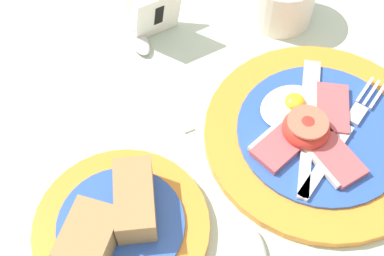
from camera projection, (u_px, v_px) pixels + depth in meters
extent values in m
plane|color=#B7CCB7|center=(266.00, 175.00, 0.58)|extent=(3.00, 3.00, 0.00)
cylinder|color=orange|center=(319.00, 136.00, 0.60)|extent=(0.26, 0.26, 0.01)
cylinder|color=#2D56B7|center=(321.00, 132.00, 0.59)|extent=(0.19, 0.19, 0.00)
cube|color=#BC5156|center=(328.00, 150.00, 0.57)|extent=(0.04, 0.09, 0.01)
cube|color=beige|center=(316.00, 156.00, 0.56)|extent=(0.01, 0.08, 0.01)
cube|color=#BC5156|center=(283.00, 144.00, 0.57)|extent=(0.07, 0.05, 0.01)
cube|color=beige|center=(272.00, 135.00, 0.58)|extent=(0.06, 0.02, 0.01)
cube|color=#BC5156|center=(332.00, 109.00, 0.60)|extent=(0.07, 0.07, 0.01)
cube|color=beige|center=(318.00, 107.00, 0.60)|extent=(0.05, 0.06, 0.01)
ellipsoid|color=red|center=(306.00, 128.00, 0.58)|extent=(0.05, 0.05, 0.03)
cylinder|color=#DB664C|center=(308.00, 122.00, 0.57)|extent=(0.04, 0.04, 0.00)
ellipsoid|color=white|center=(290.00, 107.00, 0.60)|extent=(0.07, 0.06, 0.01)
ellipsoid|color=yellow|center=(295.00, 102.00, 0.60)|extent=(0.02, 0.02, 0.01)
cube|color=silver|center=(326.00, 161.00, 0.56)|extent=(0.10, 0.05, 0.00)
cube|color=silver|center=(357.00, 115.00, 0.60)|extent=(0.03, 0.02, 0.00)
cube|color=silver|center=(377.00, 97.00, 0.61)|extent=(0.04, 0.02, 0.00)
cube|color=silver|center=(371.00, 93.00, 0.61)|extent=(0.04, 0.02, 0.00)
cube|color=silver|center=(365.00, 90.00, 0.62)|extent=(0.04, 0.02, 0.00)
cube|color=silver|center=(306.00, 154.00, 0.57)|extent=(0.08, 0.09, 0.00)
cube|color=#9EA0A5|center=(311.00, 87.00, 0.62)|extent=(0.07, 0.07, 0.00)
cylinder|color=orange|center=(122.00, 228.00, 0.53)|extent=(0.18, 0.18, 0.01)
cylinder|color=#2D56B7|center=(121.00, 224.00, 0.53)|extent=(0.13, 0.13, 0.00)
cube|color=#9E7A4C|center=(90.00, 237.00, 0.50)|extent=(0.08, 0.08, 0.03)
cube|color=#9E7A4C|center=(135.00, 200.00, 0.52)|extent=(0.07, 0.09, 0.03)
cube|color=white|center=(158.00, 16.00, 0.66)|extent=(0.06, 0.02, 0.07)
cube|color=white|center=(149.00, 4.00, 0.67)|extent=(0.06, 0.02, 0.07)
cube|color=black|center=(159.00, 15.00, 0.65)|extent=(0.01, 0.01, 0.04)
cube|color=silver|center=(170.00, 97.00, 0.63)|extent=(0.02, 0.11, 0.01)
ellipsoid|color=silver|center=(136.00, 36.00, 0.68)|extent=(0.03, 0.07, 0.01)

